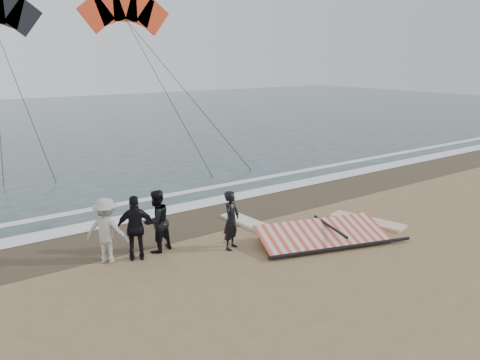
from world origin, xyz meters
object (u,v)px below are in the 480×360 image
at_px(sail_rig, 318,236).
at_px(man_main, 231,220).
at_px(board_white, 367,221).
at_px(board_cream, 249,223).

bearing_deg(sail_rig, man_main, 155.69).
bearing_deg(sail_rig, board_white, 5.77).
xyz_separation_m(board_white, board_cream, (-3.32, 2.14, -0.00)).
xyz_separation_m(board_cream, sail_rig, (0.77, -2.39, 0.15)).
xyz_separation_m(man_main, board_white, (4.93, -0.82, -0.81)).
bearing_deg(man_main, board_white, -40.31).
bearing_deg(board_cream, board_white, -36.86).
height_order(man_main, board_white, man_main).
bearing_deg(man_main, board_cream, 8.53).
bearing_deg(board_white, board_cream, 131.28).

